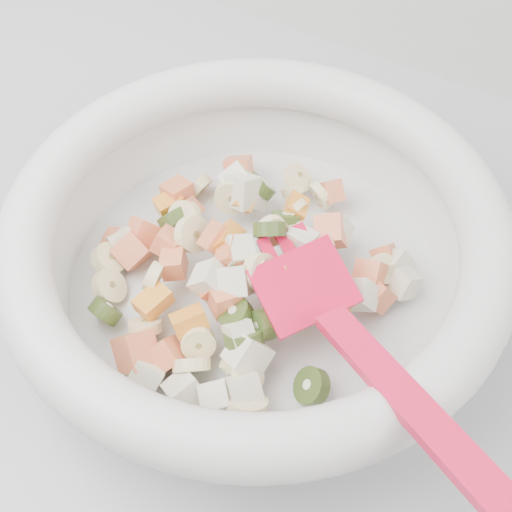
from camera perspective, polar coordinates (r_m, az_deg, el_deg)
The scene contains 2 objects.
counter at distance 0.97m, azimuth 1.55°, elevation -16.71°, with size 2.00×0.60×0.90m, color #A2A1A7.
mixing_bowl at distance 0.51m, azimuth -0.02°, elevation 0.50°, with size 0.43×0.36×0.13m.
Camera 1 is at (0.15, 1.13, 1.35)m, focal length 50.00 mm.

